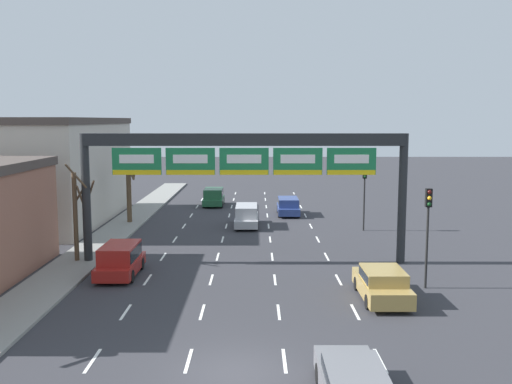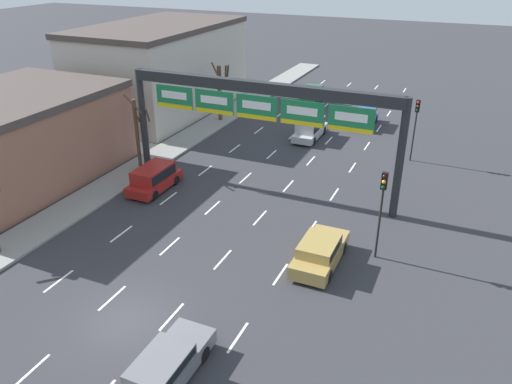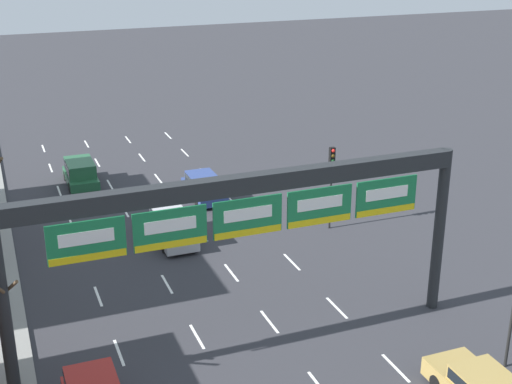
# 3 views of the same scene
# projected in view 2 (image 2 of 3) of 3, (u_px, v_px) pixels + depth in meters

# --- Properties ---
(ground_plane) EXTENTS (220.00, 220.00, 0.00)m
(ground_plane) POSITION_uv_depth(u_px,v_px,m) (128.00, 320.00, 22.18)
(ground_plane) COLOR #333338
(lane_dashes) EXTENTS (10.02, 67.00, 0.01)m
(lane_dashes) POSITION_uv_depth(u_px,v_px,m) (252.00, 196.00, 33.27)
(lane_dashes) COLOR white
(lane_dashes) RESTS_ON ground_plane
(sign_gantry) EXTENTS (18.59, 0.70, 7.47)m
(sign_gantry) POSITION_uv_depth(u_px,v_px,m) (258.00, 104.00, 31.48)
(sign_gantry) COLOR #232628
(sign_gantry) RESTS_ON ground_plane
(building_near) EXTENTS (10.46, 15.04, 6.06)m
(building_near) POSITION_uv_depth(u_px,v_px,m) (8.00, 139.00, 34.46)
(building_near) COLOR #9E6651
(building_near) RESTS_ON ground_plane
(building_far) EXTENTS (10.35, 18.29, 8.40)m
(building_far) POSITION_uv_depth(u_px,v_px,m) (161.00, 68.00, 49.57)
(building_far) COLOR beige
(building_far) RESTS_ON ground_plane
(suv_red) EXTENTS (1.90, 4.33, 1.70)m
(suv_red) POSITION_uv_depth(u_px,v_px,m) (154.00, 177.00, 33.79)
(suv_red) COLOR maroon
(suv_red) RESTS_ON ground_plane
(suv_green) EXTENTS (1.92, 4.15, 1.68)m
(suv_green) POSITION_uv_depth(u_px,v_px,m) (312.00, 94.00, 53.12)
(suv_green) COLOR #235B38
(suv_green) RESTS_ON ground_plane
(suv_blue) EXTENTS (1.86, 4.33, 1.50)m
(suv_blue) POSITION_uv_depth(u_px,v_px,m) (364.00, 117.00, 46.26)
(suv_blue) COLOR navy
(suv_blue) RESTS_ON ground_plane
(suv_silver) EXTENTS (1.82, 4.88, 1.66)m
(suv_silver) POSITION_uv_depth(u_px,v_px,m) (310.00, 128.00, 43.12)
(suv_silver) COLOR #B7B7BC
(suv_silver) RESTS_ON ground_plane
(car_grey) EXTENTS (1.82, 4.89, 1.33)m
(car_grey) POSITION_uv_depth(u_px,v_px,m) (164.00, 368.00, 18.72)
(car_grey) COLOR slate
(car_grey) RESTS_ON ground_plane
(car_gold) EXTENTS (1.98, 4.69, 1.49)m
(car_gold) POSITION_uv_depth(u_px,v_px,m) (320.00, 251.00, 25.81)
(car_gold) COLOR #A88947
(car_gold) RESTS_ON ground_plane
(traffic_light_near_gantry) EXTENTS (0.30, 0.35, 4.82)m
(traffic_light_near_gantry) POSITION_uv_depth(u_px,v_px,m) (416.00, 118.00, 37.41)
(traffic_light_near_gantry) COLOR black
(traffic_light_near_gantry) RESTS_ON ground_plane
(traffic_light_mid_block) EXTENTS (0.30, 0.35, 4.94)m
(traffic_light_mid_block) POSITION_uv_depth(u_px,v_px,m) (382.00, 199.00, 25.20)
(traffic_light_mid_block) COLOR black
(traffic_light_mid_block) RESTS_ON ground_plane
(tree_bare_second) EXTENTS (1.59, 2.10, 5.67)m
(tree_bare_second) POSITION_uv_depth(u_px,v_px,m) (138.00, 129.00, 36.30)
(tree_bare_second) COLOR brown
(tree_bare_second) RESTS_ON sidewalk_left
(tree_bare_furthest) EXTENTS (1.73, 1.83, 5.51)m
(tree_bare_furthest) POSITION_uv_depth(u_px,v_px,m) (220.00, 89.00, 46.46)
(tree_bare_furthest) COLOR brown
(tree_bare_furthest) RESTS_ON sidewalk_left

